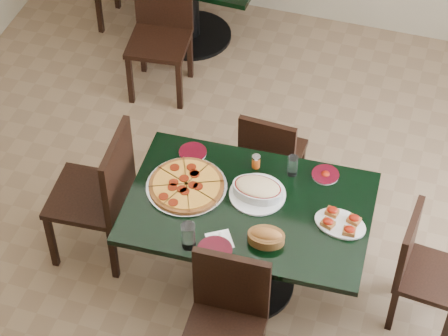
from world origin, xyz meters
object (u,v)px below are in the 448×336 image
(chair_far, at_px, (270,154))
(chair_near, at_px, (226,318))
(lasagna_casserole, at_px, (258,190))
(main_table, at_px, (248,226))
(bread_basket, at_px, (266,237))
(back_chair_near, at_px, (161,27))
(bruschetta_platter, at_px, (340,222))
(chair_left, at_px, (102,190))
(pepperoni_pizza, at_px, (187,185))
(chair_right, at_px, (421,266))

(chair_far, relative_size, chair_near, 0.88)
(lasagna_casserole, bearing_deg, chair_far, 98.44)
(main_table, xyz_separation_m, bread_basket, (0.16, -0.23, 0.22))
(back_chair_near, relative_size, bruschetta_platter, 2.81)
(chair_left, relative_size, bruschetta_platter, 2.98)
(main_table, distance_m, lasagna_casserole, 0.25)
(pepperoni_pizza, distance_m, bruschetta_platter, 0.92)
(chair_left, relative_size, lasagna_casserole, 3.03)
(chair_far, xyz_separation_m, lasagna_casserole, (0.08, -0.64, 0.35))
(chair_right, xyz_separation_m, back_chair_near, (-2.20, 1.62, 0.07))
(chair_near, relative_size, chair_right, 1.10)
(chair_left, xyz_separation_m, pepperoni_pizza, (0.55, 0.02, 0.20))
(main_table, distance_m, bruschetta_platter, 0.57)
(main_table, distance_m, chair_near, 0.63)
(chair_right, xyz_separation_m, pepperoni_pizza, (-1.41, -0.07, 0.31))
(back_chair_near, distance_m, bruschetta_platter, 2.42)
(chair_right, distance_m, back_chair_near, 2.73)
(main_table, distance_m, chair_right, 1.03)
(main_table, height_order, lasagna_casserole, lasagna_casserole)
(lasagna_casserole, bearing_deg, bruschetta_platter, -7.92)
(pepperoni_pizza, height_order, lasagna_casserole, lasagna_casserole)
(chair_far, distance_m, chair_left, 1.15)
(main_table, height_order, back_chair_near, back_chair_near)
(main_table, bearing_deg, bruschetta_platter, -1.05)
(chair_left, height_order, bread_basket, chair_left)
(back_chair_near, distance_m, pepperoni_pizza, 1.88)
(chair_near, height_order, bruschetta_platter, chair_near)
(back_chair_near, bearing_deg, chair_near, -68.77)
(chair_near, height_order, chair_left, chair_left)
(bread_basket, bearing_deg, main_table, 118.45)
(chair_left, relative_size, back_chair_near, 1.06)
(pepperoni_pizza, xyz_separation_m, lasagna_casserole, (0.41, 0.07, 0.03))
(chair_right, bearing_deg, bread_basket, 115.71)
(chair_right, distance_m, lasagna_casserole, 1.05)
(bruschetta_platter, bearing_deg, lasagna_casserole, -177.34)
(main_table, bearing_deg, lasagna_casserole, 72.55)
(chair_near, height_order, pepperoni_pizza, chair_near)
(chair_far, height_order, bread_basket, bread_basket)
(chair_near, height_order, back_chair_near, back_chair_near)
(chair_far, distance_m, chair_near, 1.36)
(bruschetta_platter, bearing_deg, bread_basket, -135.36)
(chair_right, bearing_deg, back_chair_near, 58.91)
(chair_far, height_order, chair_left, chair_left)
(main_table, xyz_separation_m, chair_near, (0.06, -0.62, -0.06))
(chair_near, bearing_deg, pepperoni_pizza, 122.34)
(main_table, xyz_separation_m, bruschetta_platter, (0.53, 0.01, 0.21))
(main_table, bearing_deg, pepperoni_pizza, 173.51)
(chair_near, relative_size, bruschetta_platter, 2.71)
(pepperoni_pizza, height_order, bread_basket, bread_basket)
(chair_far, relative_size, bruschetta_platter, 2.40)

